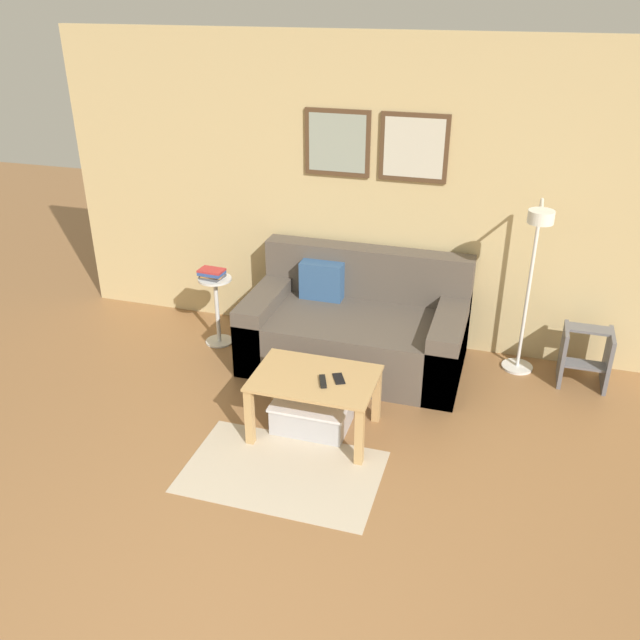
{
  "coord_description": "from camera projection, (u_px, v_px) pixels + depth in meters",
  "views": [
    {
      "loc": [
        1.13,
        -1.83,
        2.86
      ],
      "look_at": [
        -0.04,
        2.02,
        0.85
      ],
      "focal_mm": 38.0,
      "sensor_mm": 36.0,
      "label": 1
    }
  ],
  "objects": [
    {
      "name": "remote_control",
      "position": [
        323.0,
        381.0,
        4.55
      ],
      "size": [
        0.09,
        0.15,
        0.02
      ],
      "primitive_type": "cube",
      "rotation": [
        0.0,
        0.0,
        0.37
      ],
      "color": "black",
      "rests_on": "coffee_table"
    },
    {
      "name": "couch",
      "position": [
        356.0,
        329.0,
        5.58
      ],
      "size": [
        1.76,
        0.99,
        0.89
      ],
      "color": "brown",
      "rests_on": "ground_plane"
    },
    {
      "name": "wall_back",
      "position": [
        378.0,
        196.0,
        5.57
      ],
      "size": [
        5.6,
        0.09,
        2.55
      ],
      "color": "tan",
      "rests_on": "ground_plane"
    },
    {
      "name": "coffee_table",
      "position": [
        315.0,
        388.0,
        4.66
      ],
      "size": [
        0.85,
        0.59,
        0.45
      ],
      "color": "tan",
      "rests_on": "ground_plane"
    },
    {
      "name": "area_rug",
      "position": [
        282.0,
        471.0,
        4.42
      ],
      "size": [
        1.27,
        0.8,
        0.01
      ],
      "primitive_type": "cube",
      "color": "#C1B299",
      "rests_on": "ground_plane"
    },
    {
      "name": "book_stack",
      "position": [
        212.0,
        274.0,
        5.71
      ],
      "size": [
        0.22,
        0.19,
        0.08
      ],
      "color": "#4C4C51",
      "rests_on": "side_table"
    },
    {
      "name": "side_table",
      "position": [
        217.0,
        305.0,
        5.85
      ],
      "size": [
        0.29,
        0.29,
        0.62
      ],
      "color": "silver",
      "rests_on": "ground_plane"
    },
    {
      "name": "cell_phone",
      "position": [
        339.0,
        379.0,
        4.59
      ],
      "size": [
        0.12,
        0.15,
        0.01
      ],
      "primitive_type": "cube",
      "rotation": [
        0.0,
        0.0,
        0.46
      ],
      "color": "black",
      "rests_on": "coffee_table"
    },
    {
      "name": "step_stool",
      "position": [
        585.0,
        356.0,
        5.29
      ],
      "size": [
        0.36,
        0.32,
        0.46
      ],
      "color": "slate",
      "rests_on": "ground_plane"
    },
    {
      "name": "storage_bin",
      "position": [
        312.0,
        413.0,
        4.82
      ],
      "size": [
        0.54,
        0.4,
        0.21
      ],
      "color": "#B2B2B7",
      "rests_on": "ground_plane"
    },
    {
      "name": "floor_lamp",
      "position": [
        532.0,
        269.0,
        5.02
      ],
      "size": [
        0.25,
        0.55,
        1.45
      ],
      "color": "white",
      "rests_on": "ground_plane"
    }
  ]
}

